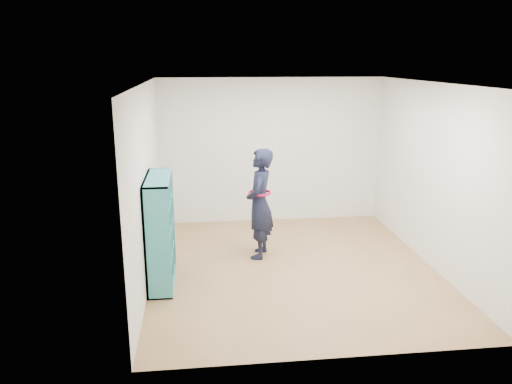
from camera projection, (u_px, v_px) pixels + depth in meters
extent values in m
plane|color=#946A43|center=(293.00, 268.00, 7.17)|extent=(4.50, 4.50, 0.00)
plane|color=white|center=(297.00, 83.00, 6.50)|extent=(4.50, 4.50, 0.00)
cube|color=silver|center=(146.00, 184.00, 6.61)|extent=(0.02, 4.50, 2.60)
cube|color=silver|center=(434.00, 176.00, 7.06)|extent=(0.02, 4.50, 2.60)
cube|color=silver|center=(271.00, 151.00, 8.99)|extent=(4.00, 0.02, 2.60)
cube|color=silver|center=(340.00, 237.00, 4.68)|extent=(4.00, 0.02, 2.60)
cube|color=teal|center=(157.00, 245.00, 6.04)|extent=(0.32, 0.02, 1.45)
cube|color=teal|center=(163.00, 218.00, 7.07)|extent=(0.32, 0.02, 1.45)
cube|color=teal|center=(163.00, 281.00, 6.74)|extent=(0.32, 1.09, 0.02)
cube|color=teal|center=(158.00, 178.00, 6.37)|extent=(0.32, 1.09, 0.02)
cube|color=teal|center=(149.00, 231.00, 6.54)|extent=(0.02, 1.09, 1.45)
cube|color=teal|center=(159.00, 235.00, 6.39)|extent=(0.29, 0.02, 1.41)
cube|color=teal|center=(161.00, 226.00, 6.72)|extent=(0.29, 0.02, 1.41)
cube|color=teal|center=(162.00, 256.00, 6.65)|extent=(0.29, 1.04, 0.02)
cube|color=teal|center=(160.00, 231.00, 6.55)|extent=(0.29, 1.04, 0.02)
cube|color=teal|center=(159.00, 205.00, 6.46)|extent=(0.29, 1.04, 0.02)
cube|color=beige|center=(162.00, 288.00, 6.39)|extent=(0.20, 0.13, 0.08)
cube|color=black|center=(161.00, 259.00, 6.23)|extent=(0.16, 0.15, 0.22)
cube|color=maroon|center=(160.00, 233.00, 6.14)|extent=(0.16, 0.15, 0.19)
cube|color=silver|center=(158.00, 209.00, 6.11)|extent=(0.20, 0.13, 0.08)
cube|color=navy|center=(164.00, 273.00, 6.66)|extent=(0.16, 0.15, 0.22)
cube|color=brown|center=(163.00, 247.00, 6.56)|extent=(0.16, 0.15, 0.26)
cube|color=#BFB28C|center=(162.00, 227.00, 6.54)|extent=(0.20, 0.13, 0.08)
cube|color=#26594C|center=(160.00, 196.00, 6.38)|extent=(0.16, 0.15, 0.25)
cube|color=beige|center=(166.00, 263.00, 6.99)|extent=(0.16, 0.15, 0.21)
cube|color=black|center=(164.00, 244.00, 6.97)|extent=(0.20, 0.13, 0.05)
cube|color=maroon|center=(163.00, 215.00, 6.81)|extent=(0.16, 0.15, 0.23)
cube|color=silver|center=(162.00, 190.00, 6.71)|extent=(0.16, 0.15, 0.24)
imported|color=black|center=(260.00, 204.00, 7.40)|extent=(0.54, 0.69, 1.66)
torus|color=#B80E3F|center=(260.00, 193.00, 7.36)|extent=(0.42, 0.42, 0.04)
cube|color=silver|center=(250.00, 195.00, 7.49)|extent=(0.02, 0.11, 0.14)
cube|color=black|center=(250.00, 195.00, 7.49)|extent=(0.02, 0.11, 0.14)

